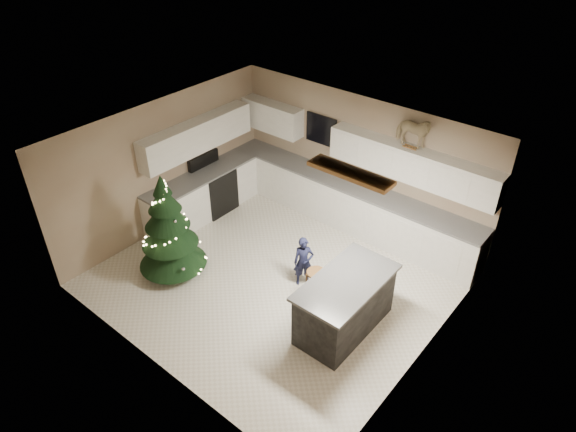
% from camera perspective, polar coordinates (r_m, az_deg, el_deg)
% --- Properties ---
extents(ground_plane, '(5.50, 5.50, 0.00)m').
position_cam_1_polar(ground_plane, '(9.06, -1.42, -6.99)').
color(ground_plane, silver).
extents(room_shell, '(5.52, 5.02, 2.61)m').
position_cam_1_polar(room_shell, '(8.00, -1.46, 2.41)').
color(room_shell, tan).
rests_on(room_shell, ground_plane).
extents(cabinetry, '(5.50, 3.20, 2.00)m').
position_cam_1_polar(cabinetry, '(10.11, 0.70, 3.21)').
color(cabinetry, white).
rests_on(cabinetry, ground_plane).
extents(island, '(0.90, 1.70, 0.95)m').
position_cam_1_polar(island, '(7.95, 6.34, -9.71)').
color(island, black).
rests_on(island, ground_plane).
extents(bar_stool, '(0.31, 0.31, 0.60)m').
position_cam_1_polar(bar_stool, '(8.39, 3.14, -6.97)').
color(bar_stool, brown).
rests_on(bar_stool, ground_plane).
extents(christmas_tree, '(1.22, 1.18, 1.95)m').
position_cam_1_polar(christmas_tree, '(8.98, -13.07, -1.95)').
color(christmas_tree, '#3F2816').
rests_on(christmas_tree, ground_plane).
extents(toddler, '(0.40, 0.40, 0.94)m').
position_cam_1_polar(toddler, '(8.68, 1.74, -5.10)').
color(toddler, '#171C35').
rests_on(toddler, ground_plane).
extents(rocking_horse, '(0.67, 0.34, 0.57)m').
position_cam_1_polar(rocking_horse, '(8.97, 13.68, 9.08)').
color(rocking_horse, brown).
rests_on(rocking_horse, cabinetry).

